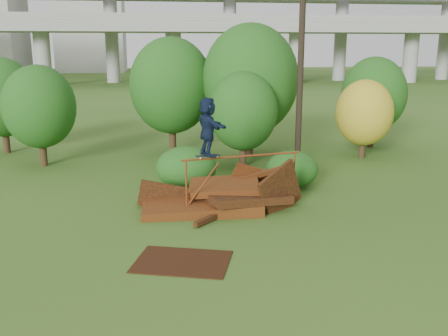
{
  "coord_description": "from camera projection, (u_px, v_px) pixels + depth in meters",
  "views": [
    {
      "loc": [
        -2.91,
        -13.18,
        5.33
      ],
      "look_at": [
        -0.8,
        2.0,
        1.6
      ],
      "focal_mm": 40.0,
      "sensor_mm": 36.0,
      "label": 1
    }
  ],
  "objects": [
    {
      "name": "shrub_left",
      "position": [
        186.0,
        167.0,
        19.2
      ],
      "size": [
        2.36,
        2.18,
        1.63
      ],
      "primitive_type": "ellipsoid",
      "color": "#134211",
      "rests_on": "ground"
    },
    {
      "name": "shrub_right",
      "position": [
        292.0,
        169.0,
        19.3
      ],
      "size": [
        2.03,
        1.86,
        1.44
      ],
      "primitive_type": "ellipsoid",
      "color": "#134211",
      "rests_on": "ground"
    },
    {
      "name": "tree_3",
      "position": [
        250.0,
        80.0,
        24.14
      ],
      "size": [
        4.66,
        4.66,
        6.46
      ],
      "color": "black",
      "rests_on": "ground"
    },
    {
      "name": "tree_1",
      "position": [
        171.0,
        86.0,
        25.08
      ],
      "size": [
        4.2,
        4.2,
        5.85
      ],
      "color": "black",
      "rests_on": "ground"
    },
    {
      "name": "utility_pole",
      "position": [
        301.0,
        49.0,
        22.19
      ],
      "size": [
        1.4,
        0.28,
        10.29
      ],
      "color": "black",
      "rests_on": "ground"
    },
    {
      "name": "tree_2",
      "position": [
        243.0,
        111.0,
        22.14
      ],
      "size": [
        3.06,
        3.06,
        4.31
      ],
      "color": "black",
      "rests_on": "ground"
    },
    {
      "name": "tree_4",
      "position": [
        364.0,
        113.0,
        24.11
      ],
      "size": [
        2.77,
        2.77,
        3.82
      ],
      "color": "black",
      "rests_on": "ground"
    },
    {
      "name": "flat_plate",
      "position": [
        182.0,
        262.0,
        12.68
      ],
      "size": [
        2.75,
        2.3,
        0.03
      ],
      "primitive_type": "cube",
      "rotation": [
        0.0,
        0.0,
        -0.29
      ],
      "color": "black",
      "rests_on": "ground"
    },
    {
      "name": "skater",
      "position": [
        208.0,
        127.0,
        15.81
      ],
      "size": [
        1.04,
        1.82,
        1.87
      ],
      "primitive_type": "imported",
      "rotation": [
        0.0,
        0.0,
        1.87
      ],
      "color": "#111D37",
      "rests_on": "skateboard"
    },
    {
      "name": "freeway_overpass",
      "position": [
        172.0,
        12.0,
        72.44
      ],
      "size": [
        160.0,
        15.0,
        13.7
      ],
      "color": "gray",
      "rests_on": "ground"
    },
    {
      "name": "tree_6",
      "position": [
        2.0,
        97.0,
        25.1
      ],
      "size": [
        3.48,
        3.48,
        4.87
      ],
      "color": "black",
      "rests_on": "ground"
    },
    {
      "name": "tree_5",
      "position": [
        374.0,
        95.0,
        26.57
      ],
      "size": [
        3.45,
        3.45,
        4.85
      ],
      "color": "black",
      "rests_on": "ground"
    },
    {
      "name": "building_right",
      "position": [
        90.0,
        5.0,
        107.04
      ],
      "size": [
        14.0,
        14.0,
        28.0
      ],
      "primitive_type": "cube",
      "color": "#9E9E99",
      "rests_on": "ground"
    },
    {
      "name": "grind_rail",
      "position": [
        242.0,
        168.0,
        16.52
      ],
      "size": [
        4.07,
        0.83,
        1.85
      ],
      "color": "maroon",
      "rests_on": "ground"
    },
    {
      "name": "ground",
      "position": [
        261.0,
        237.0,
        14.33
      ],
      "size": [
        240.0,
        240.0,
        0.0
      ],
      "primitive_type": "plane",
      "color": "#2D5116",
      "rests_on": "ground"
    },
    {
      "name": "scrap_pile",
      "position": [
        218.0,
        199.0,
        16.86
      ],
      "size": [
        5.7,
        3.23,
        2.09
      ],
      "color": "#3C1C0A",
      "rests_on": "ground"
    },
    {
      "name": "tree_0",
      "position": [
        39.0,
        107.0,
        22.35
      ],
      "size": [
        3.25,
        3.25,
        4.59
      ],
      "color": "black",
      "rests_on": "ground"
    },
    {
      "name": "skateboard",
      "position": [
        208.0,
        156.0,
        16.04
      ],
      "size": [
        0.82,
        0.36,
        0.08
      ],
      "rotation": [
        0.0,
        0.0,
        0.19
      ],
      "color": "black",
      "rests_on": "grind_rail"
    }
  ]
}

